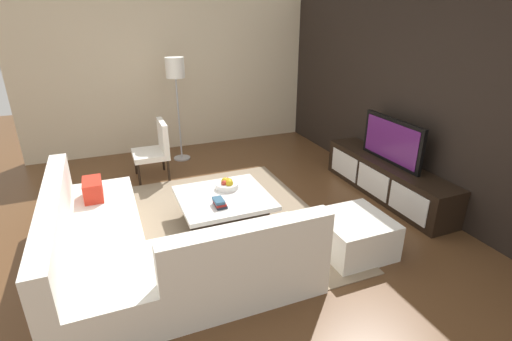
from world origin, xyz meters
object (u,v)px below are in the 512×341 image
Objects in this scene: ottoman at (354,235)px; fruit_bowl at (227,184)px; coffee_table at (224,209)px; accent_chair_near at (156,147)px; television at (392,141)px; floor_lamp at (175,75)px; book_stack at (219,203)px; sectional_couch at (144,249)px; media_console at (386,179)px.

fruit_bowl is at bearing -140.85° from ottoman.
accent_chair_near reaches higher than coffee_table.
television is 0.63× the size of floor_lamp.
floor_lamp reaches higher than ottoman.
floor_lamp is at bearing -137.06° from television.
television is at bearing 52.16° from accent_chair_near.
accent_chair_near is at bearing -168.93° from book_stack.
television reaches higher than coffee_table.
fruit_bowl is (-0.79, 1.09, 0.15)m from sectional_couch.
coffee_table is at bearing -92.49° from television.
media_console is 10.99× the size of book_stack.
accent_chair_near is 3.23m from ottoman.
ottoman is at bearing 17.92° from floor_lamp.
ottoman is (1.04, 1.10, -0.00)m from coffee_table.
book_stack is (2.60, -0.11, -1.00)m from floor_lamp.
media_console reaches higher than coffee_table.
sectional_couch is at bearing -65.73° from book_stack.
television is 2.24m from fruit_bowl.
television is 3.45m from floor_lamp.
television is (0.00, 0.00, 0.55)m from media_console.
ottoman is (0.94, -1.20, -0.60)m from television.
floor_lamp is 2.79m from book_stack.
floor_lamp is (-3.00, 0.98, 1.14)m from sectional_couch.
television is at bearing 42.94° from floor_lamp.
media_console is at bearing 87.51° from coffee_table.
sectional_couch is at bearing -81.08° from media_console.
floor_lamp is 6.09× the size of fruit_bowl.
book_stack is (-0.82, -1.22, 0.22)m from ottoman.
television is 5.44× the size of book_stack.
television is at bearing 92.91° from book_stack.
ottoman is (0.94, -1.20, -0.05)m from media_console.
accent_chair_near is 4.40× the size of book_stack.
fruit_bowl is at bearing 16.69° from accent_chair_near.
sectional_couch reaches higher than ottoman.
book_stack is at bearing -28.86° from fruit_bowl.
fruit_bowl is 0.46m from book_stack.
media_console is 3.59m from floor_lamp.
floor_lamp reaches higher than fruit_bowl.
sectional_couch reaches higher than book_stack.
floor_lamp is at bearing 161.89° from sectional_couch.
floor_lamp reaches higher than sectional_couch.
coffee_table is 0.31m from fruit_bowl.
media_console is 3.37m from accent_chair_near.
book_stack is at bearing -124.06° from ottoman.
sectional_couch is 2.43m from accent_chair_near.
media_console is 2.43m from book_stack.
television is at bearing 90.00° from media_console.
ottoman is 1.59m from fruit_bowl.
book_stack is at bearing -28.33° from coffee_table.
media_console is 2.02× the size of television.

